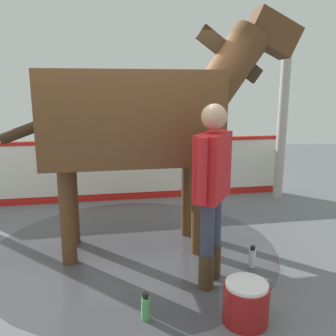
{
  "coord_description": "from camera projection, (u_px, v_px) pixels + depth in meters",
  "views": [
    {
      "loc": [
        3.78,
        0.31,
        1.89
      ],
      "look_at": [
        0.16,
        0.54,
        1.07
      ],
      "focal_mm": 38.4,
      "sensor_mm": 36.0,
      "label": 1
    }
  ],
  "objects": [
    {
      "name": "ground_plane",
      "position": [
        120.0,
        258.0,
        4.07
      ],
      "size": [
        16.0,
        16.0,
        0.02
      ],
      "primitive_type": "cube",
      "color": "slate"
    },
    {
      "name": "wet_patch",
      "position": [
        134.0,
        247.0,
        4.34
      ],
      "size": [
        3.39,
        3.39,
        0.0
      ],
      "primitive_type": "cylinder",
      "color": "#4C4C54",
      "rests_on": "ground"
    },
    {
      "name": "barrier_wall",
      "position": [
        124.0,
        172.0,
        6.1
      ],
      "size": [
        0.7,
        5.48,
        1.04
      ],
      "color": "white",
      "rests_on": "ground"
    },
    {
      "name": "roof_post_near",
      "position": [
        283.0,
        116.0,
        6.03
      ],
      "size": [
        0.16,
        0.16,
        2.83
      ],
      "primitive_type": "cylinder",
      "color": "#B7B2A8",
      "rests_on": "ground"
    },
    {
      "name": "horse",
      "position": [
        143.0,
        115.0,
        4.01
      ],
      "size": [
        1.19,
        3.35,
        2.76
      ],
      "rotation": [
        0.0,
        0.0,
        1.68
      ],
      "color": "brown",
      "rests_on": "ground"
    },
    {
      "name": "handler",
      "position": [
        212.0,
        183.0,
        3.34
      ],
      "size": [
        0.63,
        0.43,
        1.75
      ],
      "rotation": [
        0.0,
        0.0,
        4.22
      ],
      "color": "#47331E",
      "rests_on": "ground"
    },
    {
      "name": "wash_bucket",
      "position": [
        246.0,
        303.0,
        2.93
      ],
      "size": [
        0.38,
        0.38,
        0.35
      ],
      "color": "maroon",
      "rests_on": "ground"
    },
    {
      "name": "bottle_shampoo",
      "position": [
        252.0,
        257.0,
        3.84
      ],
      "size": [
        0.07,
        0.07,
        0.24
      ],
      "color": "white",
      "rests_on": "ground"
    },
    {
      "name": "bottle_spray",
      "position": [
        146.0,
        307.0,
        2.96
      ],
      "size": [
        0.07,
        0.07,
        0.24
      ],
      "color": "#4CA559",
      "rests_on": "ground"
    }
  ]
}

